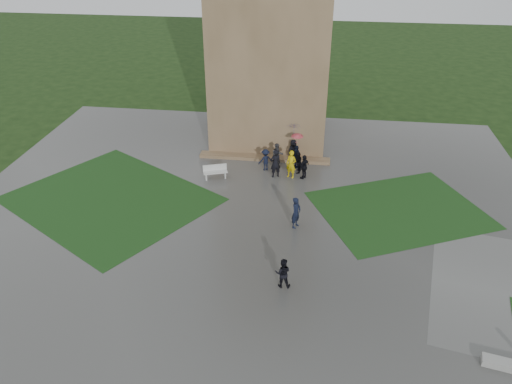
# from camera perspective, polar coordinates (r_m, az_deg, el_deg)

# --- Properties ---
(ground) EXTENTS (120.00, 120.00, 0.00)m
(ground) POSITION_cam_1_polar(r_m,az_deg,el_deg) (25.61, -1.78, -6.66)
(ground) COLOR black
(plaza) EXTENTS (34.00, 34.00, 0.02)m
(plaza) POSITION_cam_1_polar(r_m,az_deg,el_deg) (27.21, -1.12, -4.16)
(plaza) COLOR #3C3B39
(plaza) RESTS_ON ground
(lawn_inset_left) EXTENTS (14.10, 13.46, 0.01)m
(lawn_inset_left) POSITION_cam_1_polar(r_m,az_deg,el_deg) (31.05, -16.27, -0.79)
(lawn_inset_left) COLOR #133412
(lawn_inset_left) RESTS_ON plaza
(lawn_inset_right) EXTENTS (11.12, 10.15, 0.01)m
(lawn_inset_right) POSITION_cam_1_polar(r_m,az_deg,el_deg) (29.94, 16.08, -1.98)
(lawn_inset_right) COLOR #133412
(lawn_inset_right) RESTS_ON plaza
(tower) EXTENTS (8.00, 8.00, 18.00)m
(tower) POSITION_cam_1_polar(r_m,az_deg,el_deg) (36.00, 1.96, 19.87)
(tower) COLOR brown
(tower) RESTS_ON ground
(tower_plinth) EXTENTS (9.00, 0.80, 0.22)m
(tower_plinth) POSITION_cam_1_polar(r_m,az_deg,el_deg) (34.56, 0.97, 3.94)
(tower_plinth) COLOR brown
(tower_plinth) RESTS_ON plaza
(bench) EXTENTS (1.60, 0.95, 0.89)m
(bench) POSITION_cam_1_polar(r_m,az_deg,el_deg) (32.06, -4.68, 2.35)
(bench) COLOR beige
(bench) RESTS_ON plaza
(visitor_cluster) EXTENTS (3.59, 3.44, 2.72)m
(visitor_cluster) POSITION_cam_1_polar(r_m,az_deg,el_deg) (32.85, 3.84, 4.43)
(visitor_cluster) COLOR black
(visitor_cluster) RESTS_ON plaza
(pedestrian_mid) EXTENTS (0.67, 0.78, 1.80)m
(pedestrian_mid) POSITION_cam_1_polar(r_m,az_deg,el_deg) (26.93, 4.61, -2.36)
(pedestrian_mid) COLOR black
(pedestrian_mid) RESTS_ON plaza
(pedestrian_near) EXTENTS (0.74, 0.44, 1.50)m
(pedestrian_near) POSITION_cam_1_polar(r_m,az_deg,el_deg) (22.97, 3.08, -9.21)
(pedestrian_near) COLOR black
(pedestrian_near) RESTS_ON plaza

